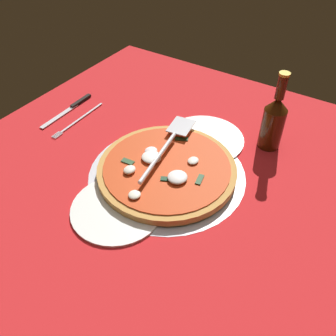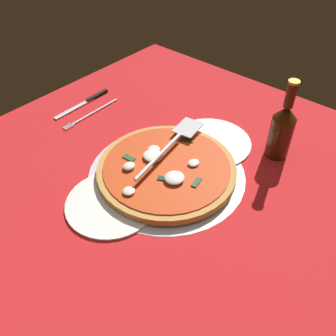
{
  "view_description": "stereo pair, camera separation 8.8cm",
  "coord_description": "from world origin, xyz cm",
  "px_view_note": "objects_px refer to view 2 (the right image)",
  "views": [
    {
      "loc": [
        54.12,
        34.29,
        61.06
      ],
      "look_at": [
        -0.48,
        -1.08,
        1.93
      ],
      "focal_mm": 38.36,
      "sensor_mm": 36.0,
      "label": 1
    },
    {
      "loc": [
        48.86,
        41.32,
        61.06
      ],
      "look_at": [
        -0.48,
        -1.08,
        1.93
      ],
      "focal_mm": 38.36,
      "sensor_mm": 36.0,
      "label": 2
    }
  ],
  "objects_px": {
    "dinner_plate_left": "(211,143)",
    "pizza": "(168,168)",
    "pizza_server": "(172,143)",
    "beer_bottle": "(282,130)",
    "dinner_plate_right": "(112,203)",
    "place_setting_near": "(89,108)"
  },
  "relations": [
    {
      "from": "pizza",
      "to": "place_setting_near",
      "type": "height_order",
      "value": "pizza"
    },
    {
      "from": "dinner_plate_right",
      "to": "place_setting_near",
      "type": "relative_size",
      "value": 0.93
    },
    {
      "from": "dinner_plate_left",
      "to": "pizza",
      "type": "xyz_separation_m",
      "value": [
        0.17,
        -0.01,
        0.02
      ]
    },
    {
      "from": "dinner_plate_right",
      "to": "beer_bottle",
      "type": "xyz_separation_m",
      "value": [
        -0.4,
        0.2,
        0.08
      ]
    },
    {
      "from": "beer_bottle",
      "to": "place_setting_near",
      "type": "bearing_deg",
      "value": -72.07
    },
    {
      "from": "dinner_plate_left",
      "to": "pizza_server",
      "type": "xyz_separation_m",
      "value": [
        0.11,
        -0.04,
        0.04
      ]
    },
    {
      "from": "dinner_plate_left",
      "to": "dinner_plate_right",
      "type": "xyz_separation_m",
      "value": [
        0.33,
        -0.04,
        0.0
      ]
    },
    {
      "from": "place_setting_near",
      "to": "pizza_server",
      "type": "bearing_deg",
      "value": 87.51
    },
    {
      "from": "dinner_plate_left",
      "to": "pizza_server",
      "type": "relative_size",
      "value": 0.78
    },
    {
      "from": "pizza",
      "to": "pizza_server",
      "type": "xyz_separation_m",
      "value": [
        -0.06,
        -0.03,
        0.03
      ]
    },
    {
      "from": "pizza_server",
      "to": "place_setting_near",
      "type": "relative_size",
      "value": 1.25
    },
    {
      "from": "pizza",
      "to": "pizza_server",
      "type": "distance_m",
      "value": 0.07
    },
    {
      "from": "dinner_plate_right",
      "to": "place_setting_near",
      "type": "xyz_separation_m",
      "value": [
        -0.22,
        -0.35,
        -0.0
      ]
    },
    {
      "from": "dinner_plate_left",
      "to": "pizza_server",
      "type": "height_order",
      "value": "pizza_server"
    },
    {
      "from": "pizza",
      "to": "beer_bottle",
      "type": "relative_size",
      "value": 1.57
    },
    {
      "from": "pizza_server",
      "to": "place_setting_near",
      "type": "height_order",
      "value": "pizza_server"
    },
    {
      "from": "pizza",
      "to": "beer_bottle",
      "type": "bearing_deg",
      "value": 144.93
    },
    {
      "from": "pizza_server",
      "to": "place_setting_near",
      "type": "xyz_separation_m",
      "value": [
        -0.01,
        -0.34,
        -0.04
      ]
    },
    {
      "from": "pizza",
      "to": "place_setting_near",
      "type": "relative_size",
      "value": 1.53
    },
    {
      "from": "pizza",
      "to": "dinner_plate_right",
      "type": "bearing_deg",
      "value": -10.25
    },
    {
      "from": "pizza_server",
      "to": "beer_bottle",
      "type": "bearing_deg",
      "value": -56.54
    },
    {
      "from": "dinner_plate_left",
      "to": "pizza",
      "type": "bearing_deg",
      "value": -4.25
    }
  ]
}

